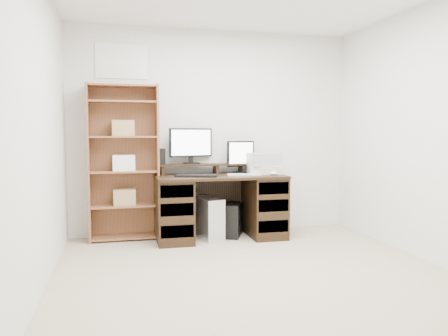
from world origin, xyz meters
name	(u,v)px	position (x,y,z in m)	size (l,w,h in m)	color
room	(266,133)	(0.00, 0.00, 1.25)	(3.54, 4.04, 2.54)	tan
desk	(220,205)	(0.00, 1.64, 0.39)	(1.50, 0.70, 0.75)	black
riser_shelf	(216,166)	(0.00, 1.85, 0.84)	(1.40, 0.22, 0.12)	black
monitor_wide	(191,144)	(-0.30, 1.90, 1.11)	(0.54, 0.18, 0.43)	black
monitor_small	(241,156)	(0.30, 1.83, 0.96)	(0.36, 0.17, 0.39)	black
speaker	(161,156)	(-0.66, 1.88, 0.96)	(0.08, 0.08, 0.19)	black
keyboard_black	(196,176)	(-0.31, 1.50, 0.76)	(0.47, 0.16, 0.03)	black
keyboard_white	(244,175)	(0.26, 1.53, 0.76)	(0.39, 0.12, 0.02)	silver
mouse	(274,173)	(0.62, 1.49, 0.77)	(0.09, 0.06, 0.04)	white
printer	(264,170)	(0.55, 1.65, 0.80)	(0.39, 0.29, 0.10)	beige
basket	(264,159)	(0.55, 1.65, 0.92)	(0.36, 0.26, 0.16)	#A1A7AC
tower_silver	(208,218)	(-0.15, 1.66, 0.24)	(0.21, 0.48, 0.48)	silver
tower_black	(233,220)	(0.18, 1.69, 0.20)	(0.31, 0.43, 0.40)	black
bookshelf	(124,161)	(-1.10, 1.86, 0.92)	(0.80, 0.30, 1.80)	brown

